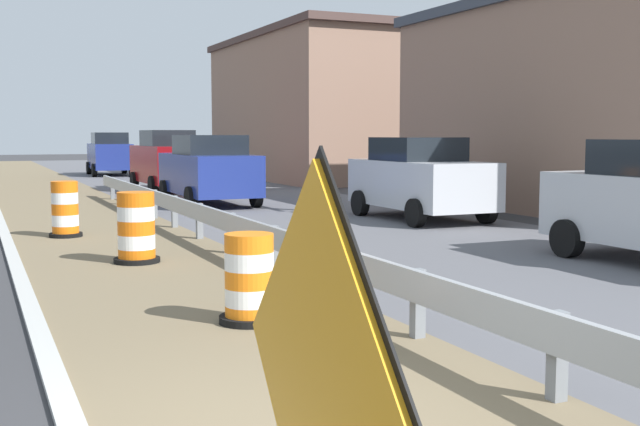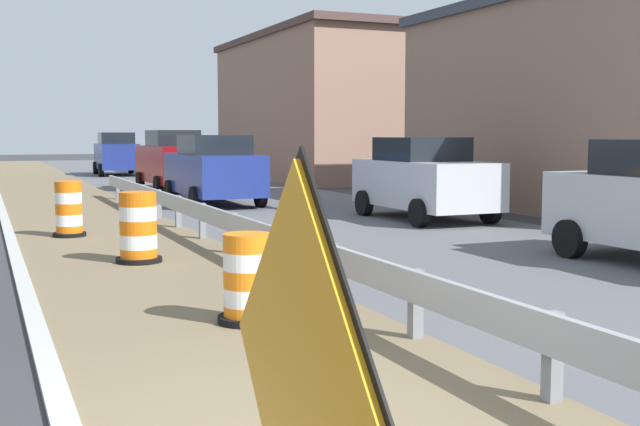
# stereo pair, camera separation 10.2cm
# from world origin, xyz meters

# --- Properties ---
(guardrail_median) EXTENTS (0.18, 41.32, 0.71)m
(guardrail_median) POSITION_xyz_m (2.12, 1.01, 0.52)
(guardrail_median) COLOR #999EA3
(guardrail_median) RESTS_ON ground
(warning_sign_diamond) EXTENTS (0.13, 1.74, 2.01)m
(warning_sign_diamond) POSITION_xyz_m (-0.67, -1.97, 1.06)
(warning_sign_diamond) COLOR black
(warning_sign_diamond) RESTS_ON ground
(traffic_barrel_nearest) EXTENTS (0.67, 0.67, 0.98)m
(traffic_barrel_nearest) POSITION_xyz_m (0.85, 3.33, 0.44)
(traffic_barrel_nearest) COLOR orange
(traffic_barrel_nearest) RESTS_ON ground
(traffic_barrel_close) EXTENTS (0.73, 0.73, 1.13)m
(traffic_barrel_close) POSITION_xyz_m (0.50, 7.90, 0.51)
(traffic_barrel_close) COLOR orange
(traffic_barrel_close) RESTS_ON ground
(traffic_barrel_mid) EXTENTS (0.65, 0.65, 1.12)m
(traffic_barrel_mid) POSITION_xyz_m (-0.19, 11.68, 0.51)
(traffic_barrel_mid) COLOR orange
(traffic_barrel_mid) RESTS_ON ground
(car_lead_near_lane) EXTENTS (2.13, 4.23, 2.13)m
(car_lead_near_lane) POSITION_xyz_m (4.49, 35.65, 1.06)
(car_lead_near_lane) COLOR navy
(car_lead_near_lane) RESTS_ON ground
(car_trailing_near_lane) EXTENTS (2.11, 4.17, 1.97)m
(car_trailing_near_lane) POSITION_xyz_m (8.00, 11.63, 0.99)
(car_trailing_near_lane) COLOR silver
(car_trailing_near_lane) RESTS_ON ground
(car_lead_far_lane) EXTENTS (2.11, 4.79, 2.02)m
(car_lead_far_lane) POSITION_xyz_m (4.49, 17.73, 1.01)
(car_lead_far_lane) COLOR navy
(car_lead_far_lane) RESTS_ON ground
(car_trailing_far_lane) EXTENTS (1.98, 4.59, 2.19)m
(car_trailing_far_lane) POSITION_xyz_m (4.59, 23.56, 1.09)
(car_trailing_far_lane) COLOR maroon
(car_trailing_far_lane) RESTS_ON ground
(roadside_shop_near) EXTENTS (6.46, 11.57, 5.75)m
(roadside_shop_near) POSITION_xyz_m (13.97, 12.11, 2.89)
(roadside_shop_near) COLOR #93705B
(roadside_shop_near) RESTS_ON ground
(roadside_shop_far) EXTENTS (6.40, 13.47, 6.57)m
(roadside_shop_far) POSITION_xyz_m (12.84, 29.02, 3.30)
(roadside_shop_far) COLOR #93705B
(roadside_shop_far) RESTS_ON ground
(utility_pole_near) EXTENTS (0.24, 1.80, 8.18)m
(utility_pole_near) POSITION_xyz_m (11.06, 8.27, 4.25)
(utility_pole_near) COLOR brown
(utility_pole_near) RESTS_ON ground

